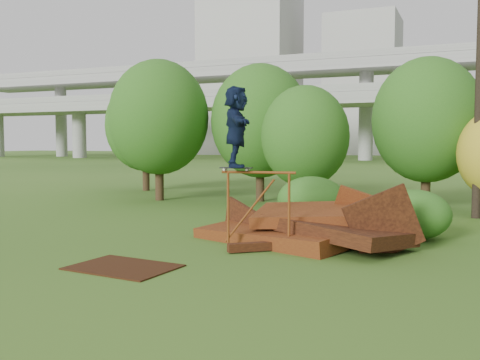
% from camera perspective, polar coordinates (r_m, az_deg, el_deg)
% --- Properties ---
extents(ground, '(240.00, 240.00, 0.00)m').
position_cam_1_polar(ground, '(11.02, -0.26, -9.13)').
color(ground, '#2D5116').
rests_on(ground, ground).
extents(scrap_pile, '(5.80, 3.87, 1.91)m').
position_cam_1_polar(scrap_pile, '(13.49, 7.01, -5.11)').
color(scrap_pile, '#491A0D').
rests_on(scrap_pile, ground).
extents(grind_rail, '(1.75, 0.30, 1.85)m').
position_cam_1_polar(grind_rail, '(12.38, 1.95, -1.89)').
color(grind_rail, brown).
rests_on(grind_rail, ground).
extents(skateboard, '(0.78, 0.30, 0.08)m').
position_cam_1_polar(skateboard, '(12.46, -0.41, 1.29)').
color(skateboard, black).
rests_on(skateboard, grind_rail).
extents(skater, '(1.24, 1.82, 1.89)m').
position_cam_1_polar(skater, '(12.45, -0.41, 5.71)').
color(skater, '#0F1935').
rests_on(skater, skateboard).
extents(flat_plate, '(2.17, 1.64, 0.03)m').
position_cam_1_polar(flat_plate, '(11.08, -12.34, -9.07)').
color(flat_plate, black).
rests_on(flat_plate, ground).
extents(tree_0, '(4.30, 4.30, 6.06)m').
position_cam_1_polar(tree_0, '(23.38, -8.66, 6.62)').
color(tree_0, black).
rests_on(tree_0, ground).
extents(tree_1, '(4.18, 4.18, 5.82)m').
position_cam_1_polar(tree_1, '(22.70, 2.18, 6.30)').
color(tree_1, black).
rests_on(tree_1, ground).
extents(tree_2, '(3.28, 3.28, 4.63)m').
position_cam_1_polar(tree_2, '(20.03, 6.94, 4.64)').
color(tree_2, black).
rests_on(tree_2, ground).
extents(tree_3, '(4.13, 4.13, 5.73)m').
position_cam_1_polar(tree_3, '(21.55, 19.34, 6.05)').
color(tree_3, black).
rests_on(tree_3, ground).
extents(tree_6, '(4.14, 4.14, 5.78)m').
position_cam_1_polar(tree_6, '(28.19, -10.05, 5.77)').
color(tree_6, black).
rests_on(tree_6, ground).
extents(shrub_left, '(2.13, 1.97, 1.47)m').
position_cam_1_polar(shrub_left, '(16.53, 7.65, -2.15)').
color(shrub_left, '#225516').
rests_on(shrub_left, ground).
extents(shrub_right, '(1.83, 1.67, 1.29)m').
position_cam_1_polar(shrub_right, '(14.55, 18.16, -3.52)').
color(shrub_right, '#225516').
rests_on(shrub_right, ground).
extents(freeway_overpass, '(160.00, 15.00, 13.70)m').
position_cam_1_polar(freeway_overpass, '(73.30, 19.97, 9.91)').
color(freeway_overpass, gray).
rests_on(freeway_overpass, ground).
extents(building_left, '(18.00, 16.00, 35.00)m').
position_cam_1_polar(building_left, '(114.03, 1.18, 11.58)').
color(building_left, '#9E9E99').
rests_on(building_left, ground).
extents(building_right, '(14.00, 14.00, 28.00)m').
position_cam_1_polar(building_right, '(114.25, 12.98, 9.70)').
color(building_right, '#9E9E99').
rests_on(building_right, ground).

